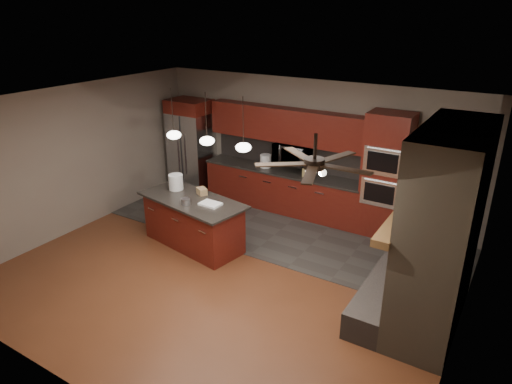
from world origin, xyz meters
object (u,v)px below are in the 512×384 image
Objects in this scene: counter_bucket at (266,161)px; counter_box at (308,171)px; refrigerator at (191,146)px; oven_tower at (385,176)px; paint_can at (186,201)px; paint_tray at (210,204)px; white_bucket at (176,182)px; cardboard_box at (202,191)px; microwave at (293,153)px; kitchen_island at (193,222)px.

counter_bucket is 1.21× the size of counter_box.
oven_tower is at bearing 0.93° from refrigerator.
paint_can is 0.45× the size of paint_tray.
refrigerator is 7.91× the size of counter_bucket.
paint_tray is at bearing -14.49° from white_bucket.
oven_tower reaches higher than cardboard_box.
microwave is at bearing 2.90° from refrigerator.
white_bucket is (-3.34, -2.04, -0.13)m from oven_tower.
microwave is at bearing 178.34° from oven_tower.
microwave is at bearing 82.84° from paint_tray.
refrigerator is 3.14m from paint_tray.
counter_bucket is at bearing 86.70° from paint_can.
counter_bucket is at bearing 94.92° from kitchen_island.
kitchen_island is (-0.82, -2.31, -0.83)m from microwave.
paint_can is (0.61, -0.46, -0.09)m from white_bucket.
paint_can is 0.51m from cardboard_box.
counter_bucket is at bearing 69.79° from white_bucket.
refrigerator is (-4.56, -0.07, -0.11)m from oven_tower.
refrigerator is 7.50× the size of white_bucket.
paint_can is at bearing -52.91° from refrigerator.
paint_can is at bearing -150.49° from paint_tray.
counter_bucket reaches higher than cardboard_box.
microwave is at bearing 56.85° from white_bucket.
paint_can is at bearing -93.30° from counter_bucket.
refrigerator is 1.98m from counter_bucket.
refrigerator is at bearing 139.16° from kitchen_island.
kitchen_island is 0.58m from cardboard_box.
counter_box is at bearing 70.98° from kitchen_island.
oven_tower is 4.57m from refrigerator.
microwave reaches higher than white_bucket.
oven_tower is 1.98m from microwave.
refrigerator is 13.30× the size of paint_can.
microwave is 3.76× the size of cardboard_box.
kitchen_island is (-2.79, -2.25, -0.73)m from oven_tower.
paint_can is 0.59× the size of counter_bucket.
refrigerator reaches higher than paint_can.
refrigerator is 2.88m from kitchen_island.
oven_tower reaches higher than paint_can.
white_bucket is at bearing -146.37° from cardboard_box.
paint_tray is 2.38m from counter_box.
refrigerator reaches higher than paint_tray.
cardboard_box reaches higher than kitchen_island.
white_bucket reaches higher than kitchen_island.
white_bucket is at bearing 167.41° from paint_tray.
oven_tower is at bearing -1.66° from microwave.
oven_tower is at bearing 46.20° from paint_tray.
counter_bucket is (-0.24, 2.30, 0.10)m from paint_tray.
counter_bucket is (0.14, 2.50, 0.06)m from paint_can.
paint_tray is 0.53m from cardboard_box.
paint_can is at bearing -36.96° from white_bucket.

